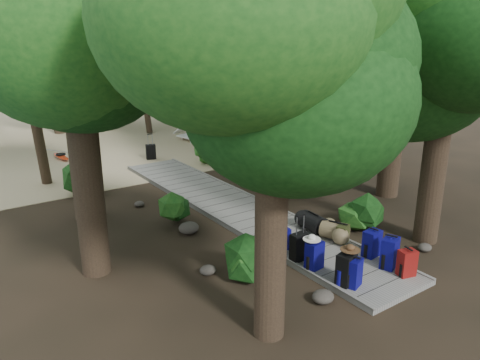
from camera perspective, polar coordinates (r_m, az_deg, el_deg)
ground at (r=13.31m, az=1.98°, el=-5.00°), size 120.00×120.00×0.00m
sand_beach at (r=27.33m, az=-18.68°, el=5.88°), size 40.00×22.00×0.02m
boardwalk at (r=14.04m, az=-0.47°, el=-3.49°), size 2.00×12.00×0.12m
backpack_left_a at (r=9.98m, az=13.74°, el=-10.77°), size 0.42×0.35×0.66m
backpack_left_b at (r=10.01m, az=12.81°, el=-10.32°), size 0.47×0.38×0.75m
backpack_left_c at (r=10.49m, az=9.06°, el=-8.88°), size 0.41×0.31×0.70m
backpack_left_d at (r=11.31m, az=5.06°, el=-7.03°), size 0.42×0.33×0.58m
backpack_right_a at (r=10.71m, az=19.70°, el=-9.35°), size 0.41×0.34×0.64m
backpack_right_b at (r=10.92m, az=17.80°, el=-8.27°), size 0.50×0.43×0.77m
backpack_right_c at (r=11.34m, az=15.80°, el=-7.29°), size 0.44×0.33×0.69m
backpack_right_d at (r=11.89m, az=12.41°, el=-6.32°), size 0.39×0.34×0.50m
duffel_right_khaki at (r=12.05m, az=11.45°, el=-6.10°), size 0.64×0.77×0.44m
duffel_right_black at (r=12.43m, az=8.88°, el=-5.13°), size 0.52×0.77×0.47m
suitcase_on_boardwalk at (r=10.82m, az=7.25°, el=-8.08°), size 0.42×0.24×0.65m
lone_suitcase_on_sand at (r=19.94m, az=-10.82°, el=3.39°), size 0.45×0.33×0.62m
hat_brown at (r=9.86m, az=13.30°, el=-7.97°), size 0.41×0.41×0.12m
hat_white at (r=10.30m, az=8.77°, el=-6.84°), size 0.40×0.40×0.13m
kayak at (r=21.05m, az=-21.00°, el=2.80°), size 0.91×2.97×0.29m
sun_lounger at (r=23.15m, az=-6.19°, el=5.58°), size 1.04×2.09×0.64m
tree_right_a at (r=12.00m, az=23.86°, el=12.07°), size 5.11×5.11×8.52m
tree_right_b at (r=15.29m, az=19.17°, el=16.17°), size 5.58×5.58×9.96m
tree_right_c at (r=15.26m, az=9.68°, el=16.95°), size 5.78×5.78×10.01m
tree_right_d at (r=19.11m, az=9.02°, el=19.57°), size 6.38×6.38×11.69m
tree_right_e at (r=21.07m, az=-0.70°, el=15.90°), size 5.00×5.00×8.99m
tree_right_f at (r=24.06m, az=1.79°, el=18.66°), size 6.24×6.24×11.15m
tree_left_a at (r=7.21m, az=4.10°, el=7.77°), size 4.66×4.66×7.76m
tree_left_b at (r=9.89m, az=-19.33°, el=12.73°), size 4.93×4.93×8.87m
tree_left_c at (r=13.32m, az=-19.98°, el=12.56°), size 4.81×4.81×8.36m
tree_back_a at (r=26.17m, az=-22.04°, el=13.82°), size 4.58×4.58×7.92m
tree_back_b at (r=28.06m, az=-16.02°, el=16.31°), size 5.39×5.39×9.63m
tree_back_c at (r=27.81m, az=-8.20°, el=16.95°), size 5.44×5.44×9.80m
palm_right_a at (r=18.53m, az=-1.70°, el=13.37°), size 4.41×4.41×7.51m
palm_right_b at (r=24.07m, az=-4.75°, el=16.52°), size 4.86×4.86×9.39m
palm_right_c at (r=25.23m, az=-11.13°, el=13.67°), size 4.44×4.44×7.07m
palm_left_a at (r=17.07m, az=-24.75°, el=11.50°), size 4.73×4.73×7.53m
rock_left_a at (r=9.64m, az=10.09°, el=-13.83°), size 0.46×0.41×0.25m
rock_left_b at (r=10.51m, az=-3.94°, el=-10.90°), size 0.38×0.34×0.21m
rock_left_c at (r=12.54m, az=-6.26°, el=-5.81°), size 0.55×0.50×0.30m
rock_left_d at (r=14.67m, az=-12.18°, el=-2.87°), size 0.31×0.28×0.17m
rock_right_a at (r=12.36m, az=21.60°, el=-7.65°), size 0.35×0.32×0.19m
rock_right_b at (r=13.65m, az=13.22°, el=-4.21°), size 0.55×0.49×0.30m
rock_right_c at (r=14.92m, az=3.45°, el=-2.10°), size 0.33×0.30×0.18m
rock_right_d at (r=18.18m, az=1.70°, el=1.70°), size 0.51×0.46×0.28m
shrub_left_a at (r=10.15m, az=1.15°, el=-9.57°), size 1.05×1.05×0.95m
shrub_left_b at (r=13.06m, az=-7.82°, el=-3.71°), size 0.90×0.90×0.81m
shrub_left_c at (r=16.03m, az=-18.13°, el=0.30°), size 1.31×1.31×1.18m
shrub_right_a at (r=13.03m, az=15.02°, el=-3.75°), size 1.12×1.12×1.01m
shrub_right_b at (r=15.74m, az=4.88°, el=0.93°), size 1.37×1.37×1.23m
shrub_right_c at (r=18.82m, az=-4.40°, el=3.05°), size 0.91×0.91×0.81m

